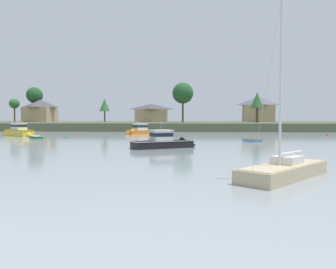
# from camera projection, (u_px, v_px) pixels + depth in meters

# --- Properties ---
(far_shore_bank) EXTENTS (215.14, 59.76, 2.07)m
(far_shore_bank) POSITION_uv_depth(u_px,v_px,m) (169.00, 125.00, 113.05)
(far_shore_bank) COLOR #4C563D
(far_shore_bank) RESTS_ON ground
(cruiser_yellow) EXTENTS (8.15, 6.81, 4.02)m
(cruiser_yellow) POSITION_uv_depth(u_px,v_px,m) (21.00, 133.00, 64.02)
(cruiser_yellow) COLOR gold
(cruiser_yellow) RESTS_ON ground
(sailboat_sand) EXTENTS (6.37, 7.06, 10.69)m
(sailboat_sand) POSITION_uv_depth(u_px,v_px,m) (284.00, 174.00, 19.48)
(sailboat_sand) COLOR tan
(sailboat_sand) RESTS_ON ground
(cruiser_black) EXTENTS (8.01, 5.90, 4.11)m
(cruiser_black) POSITION_uv_depth(u_px,v_px,m) (168.00, 144.00, 39.19)
(cruiser_black) COLOR black
(cruiser_black) RESTS_ON ground
(cruiser_orange) EXTENTS (7.26, 7.00, 4.33)m
(cruiser_orange) POSITION_uv_depth(u_px,v_px,m) (139.00, 132.00, 72.12)
(cruiser_orange) COLOR orange
(cruiser_orange) RESTS_ON ground
(dinghy_skyblue) EXTENTS (2.63, 3.33, 0.49)m
(dinghy_skyblue) POSITION_uv_depth(u_px,v_px,m) (252.00, 141.00, 48.80)
(dinghy_skyblue) COLOR #669ECC
(dinghy_skyblue) RESTS_ON ground
(dinghy_green) EXTENTS (3.33, 3.52, 0.61)m
(dinghy_green) POSITION_uv_depth(u_px,v_px,m) (36.00, 138.00, 56.76)
(dinghy_green) COLOR #236B3D
(dinghy_green) RESTS_ON ground
(mooring_buoy_green) EXTENTS (0.41, 0.41, 0.46)m
(mooring_buoy_green) POSITION_uv_depth(u_px,v_px,m) (66.00, 138.00, 57.65)
(mooring_buoy_green) COLOR #1E8C47
(mooring_buoy_green) RESTS_ON ground
(mooring_buoy_red) EXTENTS (0.43, 0.43, 0.49)m
(mooring_buoy_red) POSITION_uv_depth(u_px,v_px,m) (327.00, 135.00, 66.15)
(mooring_buoy_red) COLOR red
(mooring_buoy_red) RESTS_ON ground
(shore_tree_left) EXTENTS (3.59, 3.59, 8.02)m
(shore_tree_left) POSITION_uv_depth(u_px,v_px,m) (105.00, 105.00, 117.09)
(shore_tree_left) COLOR brown
(shore_tree_left) RESTS_ON far_shore_bank
(shore_tree_center_right) EXTENTS (3.75, 3.75, 8.87)m
(shore_tree_center_right) POSITION_uv_depth(u_px,v_px,m) (257.00, 101.00, 99.41)
(shore_tree_center_right) COLOR brown
(shore_tree_center_right) RESTS_ON far_shore_bank
(shore_tree_far_left) EXTENTS (3.47, 3.47, 8.04)m
(shore_tree_far_left) POSITION_uv_depth(u_px,v_px,m) (14.00, 104.00, 117.54)
(shore_tree_far_left) COLOR brown
(shore_tree_far_left) RESTS_ON far_shore_bank
(shore_tree_far_right) EXTENTS (5.33, 5.33, 11.54)m
(shore_tree_far_right) POSITION_uv_depth(u_px,v_px,m) (35.00, 95.00, 113.04)
(shore_tree_far_right) COLOR brown
(shore_tree_far_right) RESTS_ON far_shore_bank
(shore_tree_center) EXTENTS (6.30, 6.30, 11.92)m
(shore_tree_center) POSITION_uv_depth(u_px,v_px,m) (183.00, 93.00, 102.38)
(shore_tree_center) COLOR brown
(shore_tree_center) RESTS_ON far_shore_bank
(cottage_eastern) EXTENTS (10.70, 7.46, 8.52)m
(cottage_eastern) POSITION_uv_depth(u_px,v_px,m) (258.00, 109.00, 116.07)
(cottage_eastern) COLOR tan
(cottage_eastern) RESTS_ON far_shore_bank
(cottage_behind_trees) EXTENTS (11.01, 6.84, 5.94)m
(cottage_behind_trees) POSITION_uv_depth(u_px,v_px,m) (152.00, 113.00, 112.01)
(cottage_behind_trees) COLOR tan
(cottage_behind_trees) RESTS_ON far_shore_bank
(cottage_hillside) EXTENTS (8.88, 10.28, 7.22)m
(cottage_hillside) POSITION_uv_depth(u_px,v_px,m) (40.00, 111.00, 110.68)
(cottage_hillside) COLOR tan
(cottage_hillside) RESTS_ON far_shore_bank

